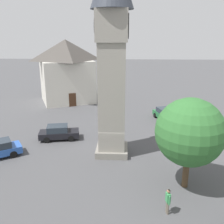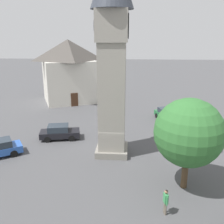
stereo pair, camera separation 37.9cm
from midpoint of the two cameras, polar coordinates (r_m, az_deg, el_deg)
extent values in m
plane|color=#4C4C4F|center=(23.50, -0.47, -9.36)|extent=(200.00, 200.00, 0.00)
cube|color=gray|center=(23.36, -0.47, -8.70)|extent=(2.88, 2.88, 0.60)
cube|color=gray|center=(21.67, -0.50, 3.26)|extent=(2.30, 2.30, 9.37)
cube|color=gray|center=(21.07, -0.55, 19.19)|extent=(2.58, 2.58, 2.53)
cylinder|color=white|center=(21.20, -4.31, 19.13)|extent=(1.93, 0.04, 1.93)
torus|color=black|center=(21.20, -4.34, 19.13)|extent=(1.99, 0.06, 1.99)
cube|color=black|center=(21.21, -4.44, 19.70)|extent=(0.05, 0.02, 0.54)
cube|color=black|center=(21.49, -4.32, 19.10)|extent=(0.73, 0.02, 0.04)
cylinder|color=white|center=(21.03, 3.25, 19.17)|extent=(1.93, 0.04, 1.93)
torus|color=black|center=(21.03, 3.28, 19.17)|extent=(1.99, 0.06, 1.99)
cylinder|color=black|center=(24.22, -22.15, -9.03)|extent=(0.54, 0.65, 0.64)
cylinder|color=black|center=(25.67, -22.74, -7.61)|extent=(0.54, 0.65, 0.64)
cube|color=#236B38|center=(32.85, 11.78, -0.81)|extent=(4.43, 2.93, 0.64)
cube|color=#28333D|center=(32.79, 11.73, 0.29)|extent=(2.49, 2.15, 0.64)
cylinder|color=black|center=(32.28, 14.00, -1.79)|extent=(0.68, 0.41, 0.64)
cylinder|color=black|center=(31.54, 11.47, -2.06)|extent=(0.68, 0.41, 0.64)
cylinder|color=black|center=(34.32, 12.01, -0.53)|extent=(0.68, 0.41, 0.64)
cylinder|color=black|center=(33.63, 9.59, -0.75)|extent=(0.68, 0.41, 0.64)
cube|color=black|center=(31.23, 13.43, -2.28)|extent=(0.65, 1.62, 0.16)
cube|color=black|center=(26.82, -12.45, -4.96)|extent=(2.47, 4.35, 0.64)
cube|color=#28333D|center=(26.61, -12.86, -3.73)|extent=(1.94, 2.36, 0.64)
cylinder|color=black|center=(27.59, -9.75, -4.77)|extent=(0.34, 0.67, 0.64)
cylinder|color=black|center=(26.11, -9.82, -6.06)|extent=(0.34, 0.67, 0.64)
cylinder|color=black|center=(27.79, -14.84, -4.94)|extent=(0.34, 0.67, 0.64)
cylinder|color=black|center=(26.32, -15.21, -6.23)|extent=(0.34, 0.67, 0.64)
cube|color=black|center=(26.81, -8.10, -5.23)|extent=(1.66, 0.44, 0.16)
cylinder|color=#706656|center=(16.47, 12.04, -20.89)|extent=(0.13, 0.13, 0.82)
cylinder|color=#706656|center=(16.61, 11.82, -20.53)|extent=(0.13, 0.13, 0.82)
cube|color=#3F9959|center=(16.12, 12.09, -18.71)|extent=(0.39, 0.28, 0.60)
cylinder|color=#3F9959|center=(15.97, 12.37, -19.33)|extent=(0.09, 0.09, 0.60)
cylinder|color=#3F9959|center=(16.33, 11.79, -18.39)|extent=(0.09, 0.09, 0.60)
sphere|color=#9E7051|center=(15.87, 12.19, -17.38)|extent=(0.22, 0.22, 0.22)
sphere|color=black|center=(15.86, 12.23, -17.32)|extent=(0.20, 0.20, 0.20)
cylinder|color=brown|center=(18.83, 16.08, -12.80)|extent=(0.44, 0.44, 2.56)
sphere|color=#337033|center=(17.60, 16.86, -4.45)|extent=(4.72, 4.72, 4.72)
cube|color=silver|center=(41.85, -10.53, 7.01)|extent=(9.81, 10.14, 6.76)
pyramid|color=#47423D|center=(41.30, -10.91, 13.86)|extent=(10.30, 10.65, 3.26)
cube|color=#422819|center=(38.83, -9.35, 2.78)|extent=(0.52, 1.04, 2.10)
cylinder|color=black|center=(22.98, 18.96, -4.40)|extent=(0.12, 0.12, 4.82)
sphere|color=beige|center=(22.21, 19.60, 1.85)|extent=(0.36, 0.36, 0.36)
camera|label=1|loc=(0.19, -90.49, -0.15)|focal=39.71mm
camera|label=2|loc=(0.19, 89.51, 0.15)|focal=39.71mm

